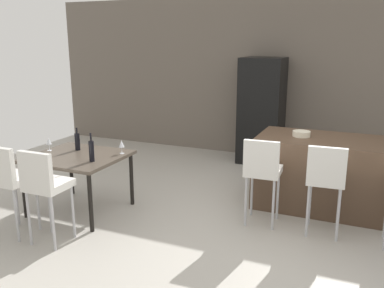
{
  "coord_description": "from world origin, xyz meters",
  "views": [
    {
      "loc": [
        1.19,
        -4.33,
        2.15
      ],
      "look_at": [
        -0.84,
        0.35,
        0.85
      ],
      "focal_mm": 38.74,
      "sensor_mm": 36.0,
      "label": 1
    }
  ],
  "objects_px": {
    "dining_chair_far": "(44,182)",
    "wine_bottle_right": "(77,141)",
    "dining_chair_near": "(8,176)",
    "wine_glass_left": "(49,141)",
    "wine_bottle_far": "(92,151)",
    "wine_glass_middle": "(122,144)",
    "kitchen_island": "(326,173)",
    "bar_chair_middle": "(326,176)",
    "bar_chair_left": "(262,168)",
    "fruit_bowl": "(301,134)",
    "refrigerator": "(262,111)",
    "dining_table": "(78,161)"
  },
  "relations": [
    {
      "from": "bar_chair_middle",
      "to": "wine_glass_left",
      "type": "distance_m",
      "value": 3.44
    },
    {
      "from": "wine_bottle_far",
      "to": "fruit_bowl",
      "type": "xyz_separation_m",
      "value": [
        2.18,
        1.52,
        0.08
      ]
    },
    {
      "from": "wine_glass_middle",
      "to": "bar_chair_middle",
      "type": "bearing_deg",
      "value": 5.39
    },
    {
      "from": "refrigerator",
      "to": "bar_chair_middle",
      "type": "bearing_deg",
      "value": -61.97
    },
    {
      "from": "dining_table",
      "to": "dining_chair_far",
      "type": "height_order",
      "value": "dining_chair_far"
    },
    {
      "from": "dining_table",
      "to": "dining_chair_near",
      "type": "xyz_separation_m",
      "value": [
        -0.25,
        -0.86,
        0.03
      ]
    },
    {
      "from": "kitchen_island",
      "to": "bar_chair_left",
      "type": "distance_m",
      "value": 1.1
    },
    {
      "from": "dining_chair_near",
      "to": "wine_bottle_far",
      "type": "xyz_separation_m",
      "value": [
        0.58,
        0.71,
        0.17
      ]
    },
    {
      "from": "wine_bottle_right",
      "to": "fruit_bowl",
      "type": "relative_size",
      "value": 1.31
    },
    {
      "from": "bar_chair_left",
      "to": "wine_glass_middle",
      "type": "distance_m",
      "value": 1.78
    },
    {
      "from": "dining_chair_near",
      "to": "bar_chair_middle",
      "type": "bearing_deg",
      "value": 23.47
    },
    {
      "from": "dining_chair_far",
      "to": "wine_glass_left",
      "type": "relative_size",
      "value": 6.03
    },
    {
      "from": "wine_bottle_far",
      "to": "fruit_bowl",
      "type": "bearing_deg",
      "value": 34.87
    },
    {
      "from": "kitchen_island",
      "to": "fruit_bowl",
      "type": "height_order",
      "value": "fruit_bowl"
    },
    {
      "from": "wine_bottle_right",
      "to": "refrigerator",
      "type": "height_order",
      "value": "refrigerator"
    },
    {
      "from": "dining_table",
      "to": "wine_bottle_right",
      "type": "distance_m",
      "value": 0.32
    },
    {
      "from": "dining_table",
      "to": "fruit_bowl",
      "type": "height_order",
      "value": "fruit_bowl"
    },
    {
      "from": "kitchen_island",
      "to": "wine_bottle_far",
      "type": "distance_m",
      "value": 2.98
    },
    {
      "from": "bar_chair_left",
      "to": "wine_glass_left",
      "type": "bearing_deg",
      "value": -169.79
    },
    {
      "from": "kitchen_island",
      "to": "dining_table",
      "type": "relative_size",
      "value": 1.59
    },
    {
      "from": "bar_chair_middle",
      "to": "wine_bottle_right",
      "type": "height_order",
      "value": "bar_chair_middle"
    },
    {
      "from": "dining_chair_far",
      "to": "wine_glass_middle",
      "type": "bearing_deg",
      "value": 79.33
    },
    {
      "from": "wine_glass_middle",
      "to": "fruit_bowl",
      "type": "relative_size",
      "value": 0.77
    },
    {
      "from": "bar_chair_middle",
      "to": "refrigerator",
      "type": "xyz_separation_m",
      "value": [
        -1.37,
        2.58,
        0.22
      ]
    },
    {
      "from": "dining_chair_far",
      "to": "wine_bottle_right",
      "type": "relative_size",
      "value": 3.55
    },
    {
      "from": "dining_chair_far",
      "to": "wine_bottle_far",
      "type": "height_order",
      "value": "wine_bottle_far"
    },
    {
      "from": "wine_bottle_far",
      "to": "wine_glass_middle",
      "type": "relative_size",
      "value": 1.98
    },
    {
      "from": "wine_glass_left",
      "to": "wine_bottle_right",
      "type": "bearing_deg",
      "value": 27.91
    },
    {
      "from": "kitchen_island",
      "to": "dining_chair_near",
      "type": "relative_size",
      "value": 1.68
    },
    {
      "from": "wine_bottle_right",
      "to": "refrigerator",
      "type": "bearing_deg",
      "value": 59.49
    },
    {
      "from": "wine_bottle_far",
      "to": "wine_glass_left",
      "type": "distance_m",
      "value": 0.83
    },
    {
      "from": "dining_chair_near",
      "to": "dining_chair_far",
      "type": "distance_m",
      "value": 0.5
    },
    {
      "from": "wine_bottle_right",
      "to": "fruit_bowl",
      "type": "xyz_separation_m",
      "value": [
        2.66,
        1.17,
        0.1
      ]
    },
    {
      "from": "dining_chair_far",
      "to": "wine_glass_left",
      "type": "distance_m",
      "value": 1.16
    },
    {
      "from": "bar_chair_middle",
      "to": "wine_bottle_right",
      "type": "distance_m",
      "value": 3.1
    },
    {
      "from": "dining_chair_far",
      "to": "wine_bottle_far",
      "type": "relative_size",
      "value": 3.05
    },
    {
      "from": "kitchen_island",
      "to": "wine_bottle_far",
      "type": "bearing_deg",
      "value": -148.82
    },
    {
      "from": "fruit_bowl",
      "to": "dining_chair_far",
      "type": "bearing_deg",
      "value": -135.38
    },
    {
      "from": "bar_chair_left",
      "to": "fruit_bowl",
      "type": "distance_m",
      "value": 0.93
    },
    {
      "from": "dining_table",
      "to": "dining_chair_near",
      "type": "height_order",
      "value": "dining_chair_near"
    },
    {
      "from": "refrigerator",
      "to": "wine_bottle_far",
      "type": "bearing_deg",
      "value": -110.59
    },
    {
      "from": "dining_chair_near",
      "to": "dining_chair_far",
      "type": "relative_size",
      "value": 1.0
    },
    {
      "from": "bar_chair_middle",
      "to": "wine_glass_left",
      "type": "relative_size",
      "value": 6.03
    },
    {
      "from": "bar_chair_middle",
      "to": "dining_table",
      "type": "height_order",
      "value": "bar_chair_middle"
    },
    {
      "from": "wine_bottle_right",
      "to": "refrigerator",
      "type": "relative_size",
      "value": 0.16
    },
    {
      "from": "dining_chair_far",
      "to": "fruit_bowl",
      "type": "xyz_separation_m",
      "value": [
        2.26,
        2.23,
        0.26
      ]
    },
    {
      "from": "bar_chair_left",
      "to": "refrigerator",
      "type": "xyz_separation_m",
      "value": [
        -0.67,
        2.58,
        0.22
      ]
    },
    {
      "from": "dining_chair_far",
      "to": "wine_glass_middle",
      "type": "height_order",
      "value": "dining_chair_far"
    },
    {
      "from": "fruit_bowl",
      "to": "wine_glass_left",
      "type": "bearing_deg",
      "value": -155.88
    },
    {
      "from": "bar_chair_middle",
      "to": "dining_table",
      "type": "xyz_separation_m",
      "value": [
        -2.92,
        -0.52,
        -0.03
      ]
    }
  ]
}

